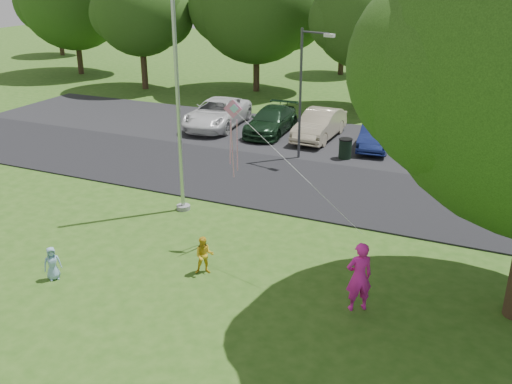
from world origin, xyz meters
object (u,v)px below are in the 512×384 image
at_px(flagpole, 178,97).
at_px(child_yellow, 204,255).
at_px(street_lamp, 305,83).
at_px(woman, 359,277).
at_px(kite, 236,125).
at_px(child_blue, 52,263).
at_px(trash_can, 345,149).

xyz_separation_m(flagpole, child_yellow, (2.96, -3.75, -3.59)).
height_order(street_lamp, child_yellow, street_lamp).
distance_m(street_lamp, woman, 12.49).
bearing_deg(woman, kite, -60.62).
relative_size(flagpole, woman, 5.22).
bearing_deg(kite, child_yellow, -103.49).
relative_size(child_blue, kite, 0.20).
distance_m(flagpole, trash_can, 9.59).
bearing_deg(kite, trash_can, 72.75).
relative_size(flagpole, street_lamp, 1.71).
xyz_separation_m(street_lamp, child_blue, (-2.86, -12.99, -3.01)).
distance_m(trash_can, child_blue, 14.55).
bearing_deg(woman, street_lamp, -99.21).
height_order(street_lamp, trash_can, street_lamp).
xyz_separation_m(child_yellow, kite, (0.04, 2.08, 3.34)).
bearing_deg(trash_can, street_lamp, -155.31).
relative_size(child_yellow, kite, 0.24).
distance_m(flagpole, child_blue, 6.91).
bearing_deg(street_lamp, woman, -48.91).
distance_m(flagpole, child_yellow, 5.97).
distance_m(trash_can, child_yellow, 11.78).
height_order(child_blue, kite, kite).
relative_size(woman, child_blue, 1.92).
bearing_deg(flagpole, child_yellow, -51.71).
xyz_separation_m(woman, child_blue, (-8.29, -2.03, -0.46)).
relative_size(street_lamp, kite, 1.20).
bearing_deg(street_lamp, flagpole, -91.20).
height_order(child_yellow, child_blue, child_yellow).
bearing_deg(child_blue, child_yellow, -24.31).
bearing_deg(street_lamp, kite, -69.18).
bearing_deg(street_lamp, child_blue, -87.69).
bearing_deg(street_lamp, trash_can, 39.44).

